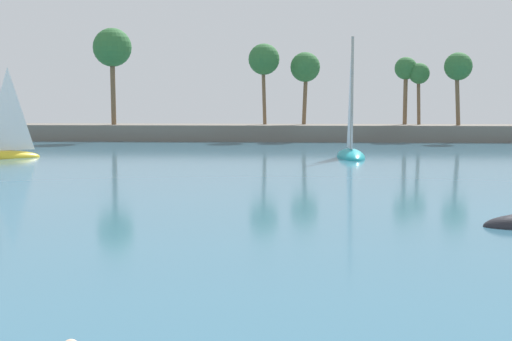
# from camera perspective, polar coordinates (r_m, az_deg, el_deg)

# --- Properties ---
(sea) EXTENTS (220.00, 107.69, 0.06)m
(sea) POSITION_cam_1_polar(r_m,az_deg,el_deg) (65.95, 0.30, 1.67)
(sea) COLOR #386B84
(sea) RESTS_ON ground
(palm_headland) EXTENTS (89.50, 6.47, 12.17)m
(palm_headland) POSITION_cam_1_polar(r_m,az_deg,el_deg) (79.68, 0.25, 4.48)
(palm_headland) COLOR slate
(palm_headland) RESTS_ON ground
(sailboat_near_shore) EXTENTS (5.89, 4.90, 8.64)m
(sailboat_near_shore) POSITION_cam_1_polar(r_m,az_deg,el_deg) (58.62, -19.23, 1.67)
(sailboat_near_shore) COLOR yellow
(sailboat_near_shore) RESTS_ON sea
(sailboat_toward_headland) EXTENTS (2.30, 6.87, 9.86)m
(sailboat_toward_headland) POSITION_cam_1_polar(r_m,az_deg,el_deg) (56.65, 7.41, 1.92)
(sailboat_toward_headland) COLOR teal
(sailboat_toward_headland) RESTS_ON sea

